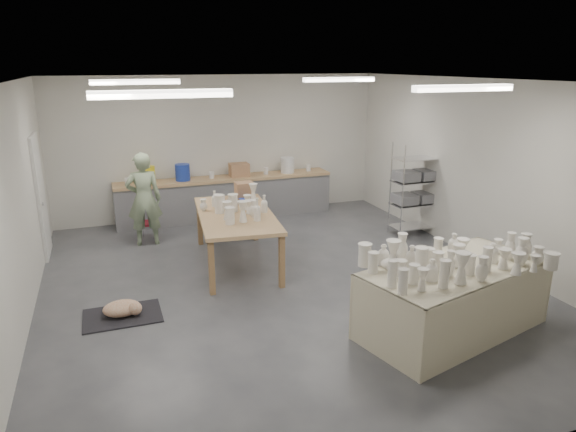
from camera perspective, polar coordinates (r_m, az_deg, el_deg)
name	(u,v)px	position (r m, az deg, el deg)	size (l,w,h in m)	color
room	(274,149)	(7.36, -1.53, 7.43)	(8.00, 8.02, 3.00)	#424449
back_counter	(226,196)	(11.10, -6.92, 2.21)	(4.60, 0.60, 1.24)	tan
wire_shelf	(415,188)	(10.21, 13.97, 3.04)	(0.88, 0.48, 1.80)	silver
drying_table	(453,296)	(6.73, 17.86, -8.49)	(2.62, 1.73, 1.22)	olive
work_table	(237,211)	(8.48, -5.70, 0.51)	(1.43, 2.47, 1.24)	tan
rug	(123,316)	(7.28, -17.91, -10.50)	(1.00, 0.70, 0.02)	black
cat	(124,308)	(7.22, -17.80, -9.72)	(0.56, 0.45, 0.21)	white
potter	(144,199)	(9.67, -15.71, 1.81)	(0.63, 0.41, 1.72)	#8EA37E
red_stool	(145,224)	(10.08, -15.59, -0.87)	(0.44, 0.44, 0.34)	red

